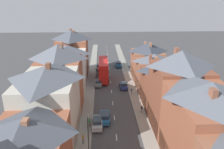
{
  "coord_description": "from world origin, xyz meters",
  "views": [
    {
      "loc": [
        -2.11,
        -11.53,
        21.26
      ],
      "look_at": [
        0.44,
        42.79,
        1.91
      ],
      "focal_mm": 35.0,
      "sensor_mm": 36.0,
      "label": 1
    }
  ],
  "objects": [
    {
      "name": "pedestrian_mid_left",
      "position": [
        -5.2,
        16.57,
        1.03
      ],
      "size": [
        0.36,
        0.22,
        1.61
      ],
      "color": "gray",
      "rests_on": "pavement_left"
    },
    {
      "name": "double_decker_bus_lead",
      "position": [
        -1.81,
        44.56,
        2.82
      ],
      "size": [
        2.74,
        10.8,
        5.3
      ],
      "color": "red",
      "rests_on": "ground"
    },
    {
      "name": "car_mid_white",
      "position": [
        3.1,
        37.87,
        0.8
      ],
      "size": [
        1.9,
        3.81,
        1.59
      ],
      "color": "navy",
      "rests_on": "ground"
    },
    {
      "name": "terrace_row_right",
      "position": [
        10.18,
        16.41,
        5.66
      ],
      "size": [
        8.0,
        63.37,
        13.63
      ],
      "color": "brown",
      "rests_on": "ground"
    },
    {
      "name": "pavement_right",
      "position": [
        5.1,
        38.0,
        0.07
      ],
      "size": [
        2.2,
        104.0,
        0.14
      ],
      "primitive_type": "cube",
      "color": "gray",
      "rests_on": "ground"
    },
    {
      "name": "pavement_left",
      "position": [
        -5.1,
        38.0,
        0.07
      ],
      "size": [
        2.2,
        104.0,
        0.14
      ],
      "primitive_type": "cube",
      "color": "gray",
      "rests_on": "ground"
    },
    {
      "name": "pedestrian_far_left",
      "position": [
        5.35,
        25.49,
        1.03
      ],
      "size": [
        0.36,
        0.22,
        1.61
      ],
      "color": "gray",
      "rests_on": "pavement_right"
    },
    {
      "name": "car_far_grey",
      "position": [
        -1.8,
        23.02,
        0.82
      ],
      "size": [
        1.9,
        4.45,
        1.63
      ],
      "color": "#236093",
      "rests_on": "ground"
    },
    {
      "name": "car_parked_right_a",
      "position": [
        -3.1,
        39.88,
        0.81
      ],
      "size": [
        1.9,
        3.92,
        1.61
      ],
      "color": "gray",
      "rests_on": "ground"
    },
    {
      "name": "car_parked_left_b",
      "position": [
        3.1,
        55.61,
        0.86
      ],
      "size": [
        1.9,
        4.22,
        1.71
      ],
      "color": "#236093",
      "rests_on": "ground"
    },
    {
      "name": "centre_line_dashes",
      "position": [
        0.0,
        36.0,
        0.01
      ],
      "size": [
        0.14,
        97.8,
        0.01
      ],
      "color": "silver",
      "rests_on": "ground"
    },
    {
      "name": "street_lamp",
      "position": [
        -4.25,
        15.02,
        3.24
      ],
      "size": [
        0.2,
        1.12,
        5.5
      ],
      "color": "black",
      "rests_on": "ground"
    },
    {
      "name": "car_mid_black",
      "position": [
        -3.1,
        21.2,
        0.85
      ],
      "size": [
        1.9,
        4.36,
        1.7
      ],
      "color": "#B7BABF",
      "rests_on": "ground"
    },
    {
      "name": "pedestrian_far_right",
      "position": [
        4.51,
        33.85,
        1.03
      ],
      "size": [
        0.36,
        0.22,
        1.61
      ],
      "color": "gray",
      "rests_on": "pavement_right"
    },
    {
      "name": "terrace_row_left",
      "position": [
        -10.19,
        19.27,
        6.01
      ],
      "size": [
        8.0,
        66.07,
        13.36
      ],
      "color": "brown",
      "rests_on": "ground"
    },
    {
      "name": "pedestrian_mid_right",
      "position": [
        -4.45,
        21.22,
        1.03
      ],
      "size": [
        0.36,
        0.22,
        1.61
      ],
      "color": "brown",
      "rests_on": "pavement_left"
    },
    {
      "name": "car_parked_left_a",
      "position": [
        -3.1,
        53.27,
        0.8
      ],
      "size": [
        1.9,
        3.96,
        1.59
      ],
      "color": "#B7BABF",
      "rests_on": "ground"
    }
  ]
}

